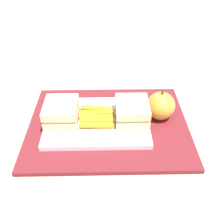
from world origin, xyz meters
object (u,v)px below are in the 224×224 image
at_px(sandwich_half_right, 130,111).
at_px(sandwich_half_left, 60,112).
at_px(carrot_sticks_bundle, 95,117).
at_px(apple, 159,106).
at_px(food_tray, 96,121).

bearing_deg(sandwich_half_right, sandwich_half_left, 180.00).
xyz_separation_m(carrot_sticks_bundle, apple, (0.15, 0.02, 0.01)).
height_order(sandwich_half_left, carrot_sticks_bundle, sandwich_half_left).
bearing_deg(sandwich_half_left, carrot_sticks_bundle, 0.24).
bearing_deg(sandwich_half_right, apple, 16.48).
height_order(food_tray, sandwich_half_left, sandwich_half_left).
xyz_separation_m(sandwich_half_right, apple, (0.07, 0.02, -0.00)).
bearing_deg(apple, sandwich_half_left, -174.91).
bearing_deg(carrot_sticks_bundle, apple, 7.65).
bearing_deg(sandwich_half_right, food_tray, 180.00).
xyz_separation_m(food_tray, apple, (0.15, 0.02, 0.03)).
xyz_separation_m(food_tray, sandwich_half_right, (0.08, 0.00, 0.03)).
bearing_deg(sandwich_half_left, apple, 5.09).
bearing_deg(food_tray, sandwich_half_right, 0.00).
xyz_separation_m(food_tray, carrot_sticks_bundle, (-0.00, 0.00, 0.01)).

